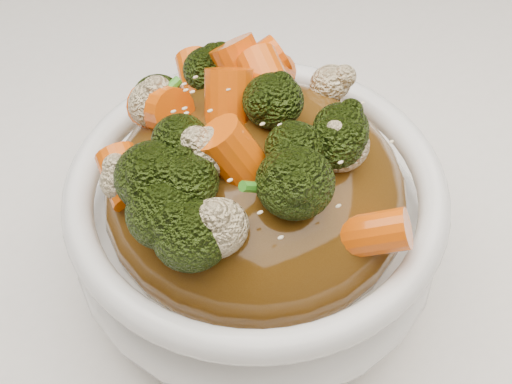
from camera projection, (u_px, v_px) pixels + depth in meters
tablecloth at (200, 233)px, 0.53m from camera, size 1.20×0.80×0.04m
bowl at (256, 227)px, 0.45m from camera, size 0.27×0.27×0.08m
sauce_base at (256, 195)px, 0.43m from camera, size 0.21×0.21×0.09m
carrots at (256, 116)px, 0.39m from camera, size 0.21×0.21×0.05m
broccoli at (256, 117)px, 0.39m from camera, size 0.21×0.21×0.04m
cauliflower at (256, 120)px, 0.39m from camera, size 0.21×0.21×0.03m
scallions at (256, 115)px, 0.39m from camera, size 0.16×0.16×0.02m
sesame_seeds at (256, 115)px, 0.39m from camera, size 0.19×0.19×0.01m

